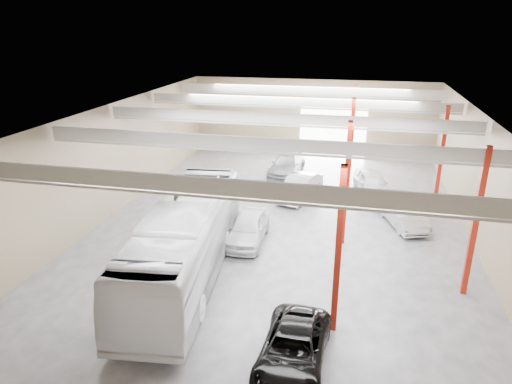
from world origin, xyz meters
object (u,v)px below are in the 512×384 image
at_px(car_row_c, 287,165).
at_px(car_right_near, 403,214).
at_px(car_row_a, 248,228).
at_px(car_row_b, 300,187).
at_px(black_sedan, 293,350).
at_px(car_right_far, 372,183).
at_px(coach_bus, 186,240).

height_order(car_row_c, car_right_near, car_row_c).
relative_size(car_row_a, car_row_c, 0.86).
bearing_deg(car_row_c, car_row_a, -86.03).
distance_m(car_row_b, car_row_c, 5.48).
bearing_deg(black_sedan, car_row_b, 98.59).
distance_m(car_right_near, car_right_far, 5.50).
height_order(car_row_a, car_row_c, car_row_a).
distance_m(car_row_a, car_row_c, 12.70).
bearing_deg(car_right_far, car_right_near, -84.11).
bearing_deg(coach_bus, car_row_a, 57.84).
bearing_deg(car_row_a, black_sedan, -68.84).
relative_size(coach_bus, car_right_far, 2.75).
relative_size(black_sedan, car_right_near, 1.08).
bearing_deg(car_right_far, car_row_a, -139.52).
height_order(coach_bus, car_right_far, coach_bus).
distance_m(black_sedan, car_right_near, 14.52).
height_order(black_sedan, car_right_far, car_right_far).
height_order(black_sedan, car_row_a, car_row_a).
height_order(black_sedan, car_row_b, car_row_b).
xyz_separation_m(coach_bus, car_row_c, (2.25, 16.94, -1.09)).
bearing_deg(coach_bus, car_row_b, 64.78).
height_order(coach_bus, car_row_c, coach_bus).
bearing_deg(car_row_a, car_right_near, 24.31).
xyz_separation_m(car_row_c, car_right_far, (6.75, -3.27, 0.04)).
height_order(car_row_c, car_right_far, car_right_far).
bearing_deg(car_row_b, car_row_c, 123.63).
xyz_separation_m(car_row_b, car_right_near, (6.80, -3.27, -0.06)).
bearing_deg(car_row_b, coach_bus, -93.63).
xyz_separation_m(black_sedan, car_right_near, (4.79, 13.70, 0.07)).
bearing_deg(car_row_a, car_right_far, 52.08).
xyz_separation_m(car_row_c, car_right_near, (8.54, -8.47, -0.04)).
distance_m(coach_bus, black_sedan, 8.05).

